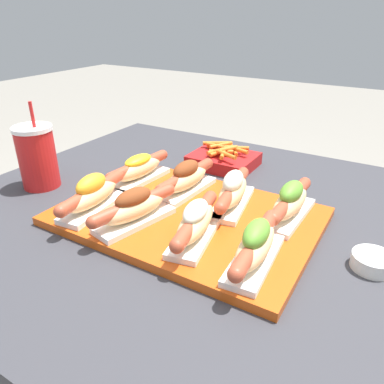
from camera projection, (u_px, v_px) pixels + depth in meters
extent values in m
cube|color=#333338|center=(203.00, 334.00, 0.99)|extent=(1.16, 0.98, 0.74)
cube|color=#CC4C14|center=(187.00, 216.00, 0.79)|extent=(0.53, 0.37, 0.02)
cube|color=white|center=(94.00, 207.00, 0.80)|extent=(0.08, 0.18, 0.01)
ellipsoid|color=#E5C184|center=(92.00, 195.00, 0.79)|extent=(0.06, 0.15, 0.04)
cylinder|color=#AD472D|center=(92.00, 192.00, 0.79)|extent=(0.04, 0.19, 0.03)
sphere|color=#AD472D|center=(60.00, 212.00, 0.71)|extent=(0.03, 0.03, 0.03)
sphere|color=#AD472D|center=(118.00, 176.00, 0.86)|extent=(0.03, 0.03, 0.03)
ellipsoid|color=gold|center=(91.00, 184.00, 0.78)|extent=(0.05, 0.09, 0.04)
cube|color=white|center=(135.00, 220.00, 0.75)|extent=(0.10, 0.18, 0.01)
ellipsoid|color=#E5C184|center=(134.00, 208.00, 0.74)|extent=(0.08, 0.16, 0.04)
cylinder|color=#AD472D|center=(134.00, 205.00, 0.73)|extent=(0.07, 0.19, 0.03)
sphere|color=#AD472D|center=(93.00, 222.00, 0.67)|extent=(0.03, 0.03, 0.03)
sphere|color=#AD472D|center=(169.00, 190.00, 0.79)|extent=(0.03, 0.03, 0.03)
ellipsoid|color=brown|center=(133.00, 197.00, 0.73)|extent=(0.06, 0.09, 0.03)
cube|color=white|center=(196.00, 235.00, 0.70)|extent=(0.09, 0.18, 0.01)
ellipsoid|color=#E5C184|center=(196.00, 222.00, 0.69)|extent=(0.08, 0.16, 0.04)
cylinder|color=#AD472D|center=(196.00, 219.00, 0.69)|extent=(0.06, 0.19, 0.03)
sphere|color=#AD472D|center=(177.00, 246.00, 0.61)|extent=(0.03, 0.03, 0.03)
sphere|color=#AD472D|center=(211.00, 197.00, 0.76)|extent=(0.03, 0.03, 0.03)
ellipsoid|color=silver|center=(196.00, 211.00, 0.68)|extent=(0.06, 0.09, 0.03)
cube|color=white|center=(254.00, 260.00, 0.63)|extent=(0.07, 0.18, 0.01)
ellipsoid|color=#E5C184|center=(255.00, 246.00, 0.62)|extent=(0.06, 0.15, 0.04)
cylinder|color=#AD472D|center=(256.00, 242.00, 0.62)|extent=(0.04, 0.19, 0.03)
sphere|color=#AD472D|center=(236.00, 275.00, 0.54)|extent=(0.03, 0.03, 0.03)
sphere|color=#AD472D|center=(271.00, 217.00, 0.69)|extent=(0.03, 0.03, 0.03)
ellipsoid|color=#5B992D|center=(256.00, 233.00, 0.61)|extent=(0.05, 0.09, 0.04)
cube|color=white|center=(139.00, 179.00, 0.93)|extent=(0.07, 0.18, 0.01)
ellipsoid|color=#E5C184|center=(139.00, 168.00, 0.92)|extent=(0.06, 0.15, 0.04)
cylinder|color=#AD472D|center=(138.00, 166.00, 0.92)|extent=(0.04, 0.19, 0.03)
sphere|color=#AD472D|center=(110.00, 178.00, 0.85)|extent=(0.03, 0.03, 0.03)
sphere|color=#AD472D|center=(163.00, 155.00, 0.99)|extent=(0.03, 0.03, 0.03)
ellipsoid|color=yellow|center=(138.00, 160.00, 0.91)|extent=(0.05, 0.09, 0.02)
cube|color=white|center=(186.00, 189.00, 0.88)|extent=(0.07, 0.17, 0.01)
ellipsoid|color=#E5C184|center=(186.00, 179.00, 0.86)|extent=(0.06, 0.15, 0.04)
cylinder|color=#AD472D|center=(186.00, 176.00, 0.86)|extent=(0.04, 0.19, 0.03)
sphere|color=#AD472D|center=(161.00, 190.00, 0.79)|extent=(0.03, 0.03, 0.03)
sphere|color=#AD472D|center=(208.00, 163.00, 0.93)|extent=(0.03, 0.03, 0.03)
ellipsoid|color=brown|center=(186.00, 169.00, 0.85)|extent=(0.05, 0.09, 0.04)
cube|color=white|center=(232.00, 203.00, 0.82)|extent=(0.09, 0.18, 0.01)
ellipsoid|color=#E5C184|center=(233.00, 192.00, 0.80)|extent=(0.07, 0.16, 0.04)
cylinder|color=#AD472D|center=(233.00, 189.00, 0.80)|extent=(0.06, 0.19, 0.03)
sphere|color=#AD472D|center=(220.00, 208.00, 0.72)|extent=(0.03, 0.03, 0.03)
sphere|color=#AD472D|center=(243.00, 172.00, 0.88)|extent=(0.03, 0.03, 0.03)
ellipsoid|color=silver|center=(233.00, 181.00, 0.79)|extent=(0.05, 0.09, 0.04)
cube|color=white|center=(288.00, 215.00, 0.77)|extent=(0.06, 0.17, 0.01)
ellipsoid|color=#E5C184|center=(290.00, 203.00, 0.76)|extent=(0.05, 0.15, 0.04)
cylinder|color=#AD472D|center=(290.00, 199.00, 0.75)|extent=(0.03, 0.19, 0.03)
sphere|color=#AD472D|center=(273.00, 219.00, 0.68)|extent=(0.03, 0.03, 0.03)
sphere|color=#AD472D|center=(305.00, 183.00, 0.82)|extent=(0.03, 0.03, 0.03)
ellipsoid|color=#5B992D|center=(291.00, 192.00, 0.75)|extent=(0.04, 0.08, 0.04)
cylinder|color=silver|center=(373.00, 262.00, 0.64)|extent=(0.07, 0.07, 0.03)
cylinder|color=beige|center=(374.00, 258.00, 0.64)|extent=(0.06, 0.06, 0.01)
cylinder|color=red|center=(38.00, 159.00, 0.92)|extent=(0.09, 0.09, 0.15)
cylinder|color=white|center=(32.00, 128.00, 0.89)|extent=(0.09, 0.09, 0.01)
cylinder|color=red|center=(32.00, 114.00, 0.86)|extent=(0.01, 0.01, 0.06)
cube|color=#B21919|center=(223.00, 160.00, 1.06)|extent=(0.18, 0.14, 0.03)
cylinder|color=orange|center=(221.00, 152.00, 1.05)|extent=(0.04, 0.08, 0.01)
cylinder|color=orange|center=(219.00, 150.00, 1.05)|extent=(0.04, 0.08, 0.01)
cylinder|color=orange|center=(234.00, 150.00, 1.07)|extent=(0.05, 0.07, 0.01)
cylinder|color=orange|center=(221.00, 152.00, 1.04)|extent=(0.06, 0.04, 0.01)
cylinder|color=orange|center=(239.00, 150.00, 1.04)|extent=(0.06, 0.03, 0.01)
cylinder|color=orange|center=(221.00, 147.00, 1.09)|extent=(0.08, 0.04, 0.01)
cylinder|color=orange|center=(236.00, 148.00, 1.05)|extent=(0.07, 0.04, 0.01)
cylinder|color=orange|center=(228.00, 149.00, 1.04)|extent=(0.04, 0.06, 0.01)
cylinder|color=orange|center=(216.00, 143.00, 1.10)|extent=(0.07, 0.05, 0.01)
cylinder|color=orange|center=(221.00, 145.00, 1.08)|extent=(0.05, 0.07, 0.01)
cylinder|color=orange|center=(218.00, 146.00, 1.07)|extent=(0.07, 0.02, 0.01)
cylinder|color=orange|center=(226.00, 154.00, 1.00)|extent=(0.07, 0.03, 0.01)
cylinder|color=orange|center=(224.00, 152.00, 1.03)|extent=(0.04, 0.09, 0.01)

